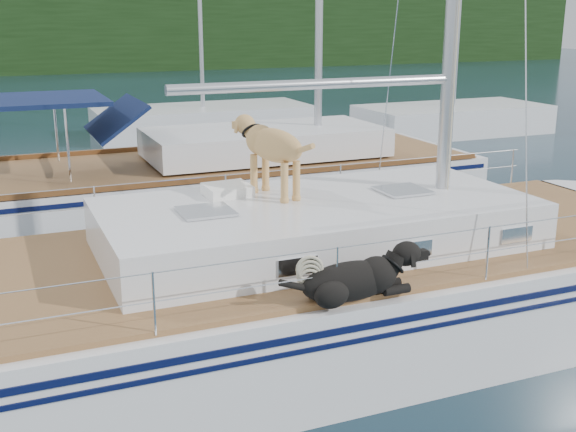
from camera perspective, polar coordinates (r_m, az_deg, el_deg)
name	(u,v)px	position (r m, az deg, el deg)	size (l,w,h in m)	color
ground	(257,348)	(9.09, -2.46, -10.41)	(120.00, 120.00, 0.00)	black
tree_line	(22,28)	(52.75, -20.29, 13.74)	(90.00, 3.00, 6.00)	black
shore_bank	(24,64)	(54.04, -20.12, 11.23)	(92.00, 1.00, 1.20)	#595147
main_sailboat	(264,296)	(8.84, -1.93, -6.36)	(12.00, 3.81, 14.01)	silver
neighbor_sailboat	(215,185)	(14.74, -5.78, 2.43)	(11.00, 3.50, 13.30)	silver
bg_boat_center	(203,121)	(24.88, -6.70, 7.45)	(7.20, 3.00, 11.65)	silver
bg_boat_east	(452,120)	(25.66, 12.86, 7.43)	(6.40, 3.00, 11.65)	silver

